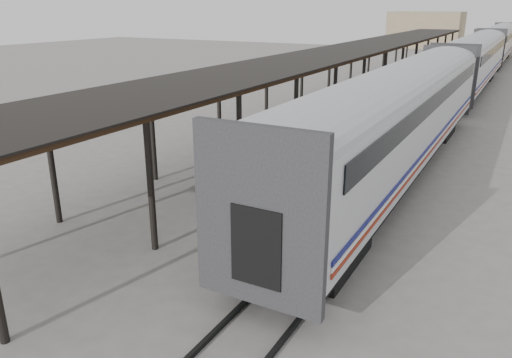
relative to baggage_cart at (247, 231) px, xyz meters
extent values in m
plane|color=slate|center=(-1.14, 0.79, -0.65)|extent=(160.00, 160.00, 0.00)
cube|color=silver|center=(2.06, 8.79, 1.95)|extent=(3.00, 24.00, 2.90)
cube|color=#28282B|center=(2.06, -3.11, 1.95)|extent=(3.04, 0.22, 3.50)
cube|color=black|center=(0.54, 8.79, 2.85)|extent=(0.04, 22.08, 0.65)
cube|color=black|center=(2.06, 8.79, 0.25)|extent=(2.55, 23.04, 0.50)
cube|color=silver|center=(2.06, 34.79, 1.95)|extent=(3.00, 24.00, 2.90)
cube|color=#28282B|center=(2.06, 22.89, 1.95)|extent=(3.04, 0.22, 3.50)
cube|color=black|center=(0.54, 34.79, 2.85)|extent=(0.04, 22.08, 0.65)
cube|color=black|center=(2.06, 34.79, 0.25)|extent=(2.55, 23.04, 0.50)
cube|color=silver|center=(2.06, 60.79, 1.95)|extent=(3.00, 24.00, 2.90)
cube|color=#28282B|center=(2.06, 48.89, 1.95)|extent=(3.04, 0.22, 3.50)
cube|color=black|center=(0.54, 60.79, 2.85)|extent=(0.04, 22.08, 0.65)
cube|color=black|center=(2.06, 60.79, 0.25)|extent=(2.55, 23.04, 0.50)
cube|color=black|center=(0.81, 0.29, 1.50)|extent=(0.50, 1.70, 2.00)
imported|color=silver|center=(0.81, 0.29, 1.36)|extent=(0.72, 0.89, 1.72)
cube|color=#9B7043|center=(0.41, 0.14, 0.75)|extent=(0.57, 0.25, 0.42)
cube|color=#422B19|center=(-4.54, 24.79, 3.35)|extent=(4.60, 64.00, 0.18)
cube|color=black|center=(-4.54, 24.79, 3.47)|extent=(4.90, 64.30, 0.06)
cylinder|color=black|center=(-6.59, 24.79, 1.35)|extent=(0.20, 0.20, 4.00)
cylinder|color=black|center=(-6.59, 55.79, 1.35)|extent=(0.20, 0.20, 4.00)
cylinder|color=black|center=(-2.49, 24.79, 1.35)|extent=(0.20, 0.20, 4.00)
cylinder|color=black|center=(-2.49, 55.79, 1.35)|extent=(0.20, 0.20, 4.00)
cube|color=black|center=(1.34, 34.79, -0.59)|extent=(0.10, 150.00, 0.12)
cube|color=black|center=(2.78, 34.79, -0.59)|extent=(0.10, 150.00, 0.12)
cube|color=tan|center=(-11.14, 82.79, 2.35)|extent=(12.00, 8.00, 6.00)
cube|color=brown|center=(0.00, 0.00, 0.15)|extent=(1.98, 2.68, 0.12)
cube|color=black|center=(0.00, 0.00, -0.20)|extent=(1.85, 2.55, 0.06)
cylinder|color=black|center=(-0.16, -1.06, -0.45)|extent=(0.21, 0.40, 0.40)
cylinder|color=black|center=(0.79, -0.73, -0.45)|extent=(0.21, 0.40, 0.40)
cylinder|color=black|center=(-0.79, 0.73, -0.45)|extent=(0.21, 0.40, 0.40)
cylinder|color=black|center=(0.16, 1.06, -0.45)|extent=(0.21, 0.40, 0.40)
cube|color=#3D3D40|center=(-0.45, 0.39, 0.33)|extent=(0.86, 0.78, 0.24)
cube|color=#9B7043|center=(0.06, 0.73, 0.32)|extent=(0.63, 0.45, 0.22)
cube|color=black|center=(-0.28, -0.05, 0.32)|extent=(0.67, 0.60, 0.22)
cube|color=#464F2F|center=(0.20, 0.12, 0.30)|extent=(0.53, 0.41, 0.17)
cube|color=#4D341F|center=(-0.30, 0.39, 0.54)|extent=(0.68, 0.55, 0.22)
cube|color=#9B7043|center=(-0.24, -0.04, 0.55)|extent=(0.63, 0.59, 0.20)
cube|color=#3D3D40|center=(-0.31, 0.36, 0.70)|extent=(0.50, 0.44, 0.15)
cube|color=black|center=(0.12, 0.20, 0.46)|extent=(0.47, 0.39, 0.15)
cube|color=maroon|center=(-2.59, 20.84, -0.15)|extent=(1.12, 1.53, 0.82)
cube|color=maroon|center=(-2.68, 21.19, 0.40)|extent=(0.88, 0.72, 0.32)
cylinder|color=black|center=(-2.83, 20.26, -0.48)|extent=(0.18, 0.35, 0.33)
cylinder|color=black|center=(-2.12, 20.43, -0.48)|extent=(0.18, 0.35, 0.33)
cylinder|color=black|center=(-3.06, 21.24, -0.48)|extent=(0.18, 0.35, 0.33)
cylinder|color=black|center=(-2.35, 21.41, -0.48)|extent=(0.18, 0.35, 0.33)
imported|color=navy|center=(0.06, -0.65, 1.17)|extent=(0.49, 0.72, 1.91)
imported|color=black|center=(-4.44, 17.47, 0.26)|extent=(1.15, 0.82, 1.81)
camera|label=1|loc=(6.60, -11.52, 6.21)|focal=35.00mm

